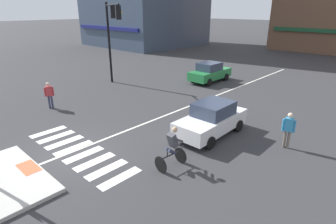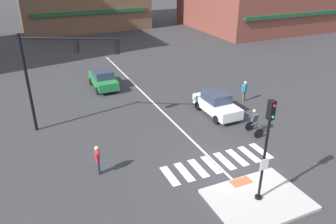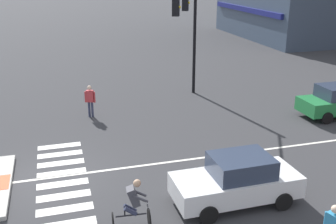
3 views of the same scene
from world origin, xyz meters
name	(u,v)px [view 2 (image 2 of 3)]	position (x,y,z in m)	size (l,w,h in m)	color
ground_plane	(224,168)	(0.00, 0.00, 0.00)	(300.00, 300.00, 0.00)	#333335
traffic_island	(258,199)	(0.00, -2.89, 0.07)	(4.47, 3.40, 0.15)	#B2AFA8
tactile_pad_front	(241,182)	(0.00, -1.54, 0.15)	(1.10, 0.60, 0.01)	#DB5B38
signal_pole	(266,143)	(0.00, -2.90, 3.13)	(0.44, 0.38, 4.95)	black
crosswalk_stripe_a	(170,176)	(-2.95, 0.56, 0.00)	(0.44, 1.80, 0.01)	silver
crosswalk_stripe_b	(184,172)	(-2.11, 0.56, 0.00)	(0.44, 1.80, 0.01)	silver
crosswalk_stripe_c	(198,168)	(-1.27, 0.56, 0.00)	(0.44, 1.80, 0.01)	silver
crosswalk_stripe_d	(212,164)	(-0.42, 0.56, 0.00)	(0.44, 1.80, 0.01)	silver
crosswalk_stripe_e	(225,161)	(0.42, 0.56, 0.00)	(0.44, 1.80, 0.01)	silver
crosswalk_stripe_f	(237,157)	(1.27, 0.56, 0.00)	(0.44, 1.80, 0.01)	silver
crosswalk_stripe_g	(249,154)	(2.11, 0.56, 0.00)	(0.44, 1.80, 0.01)	silver
crosswalk_stripe_h	(261,151)	(2.95, 0.56, 0.00)	(0.44, 1.80, 0.01)	silver
lane_centre_line	(152,102)	(-0.17, 10.00, 0.00)	(0.14, 28.00, 0.01)	silver
traffic_light_mast	(56,65)	(-7.11, 7.85, 4.47)	(5.44, 3.02, 6.34)	black
car_green_westbound_distant	(103,79)	(-2.87, 14.57, 0.81)	(1.85, 4.10, 1.64)	#237A3D
car_white_eastbound_mid	(217,104)	(3.22, 5.98, 0.81)	(1.88, 4.12, 1.64)	white
cyclist	(254,122)	(3.82, 2.45, 0.87)	(0.75, 1.14, 1.68)	black
pedestrian_at_curb_left	(98,158)	(-6.26, 2.28, 0.98)	(0.33, 0.52, 1.67)	#2D334C
pedestrian_waiting_far_side	(245,90)	(6.48, 7.10, 0.98)	(0.53, 0.31, 1.67)	#6B6051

